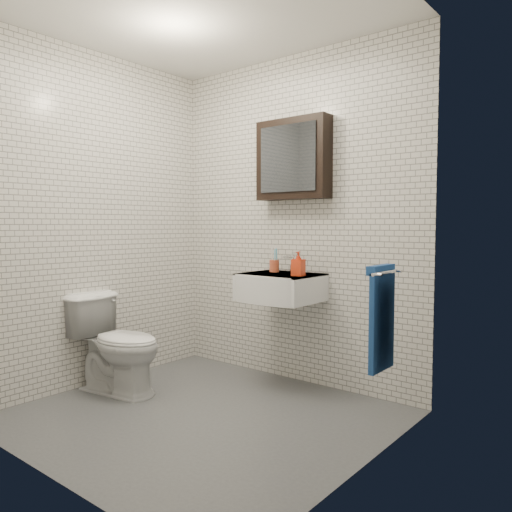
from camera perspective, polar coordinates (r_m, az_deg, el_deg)
name	(u,v)px	position (r m, az deg, el deg)	size (l,w,h in m)	color
ground	(202,415)	(3.33, -6.23, -17.66)	(2.20, 2.00, 0.01)	#494C51
room_shell	(200,183)	(3.11, -6.41, 8.31)	(2.22, 2.02, 2.51)	silver
washbasin	(277,287)	(3.65, 2.46, -3.54)	(0.55, 0.50, 0.20)	white
faucet	(293,263)	(3.79, 4.23, -0.83)	(0.06, 0.20, 0.15)	silver
mirror_cabinet	(293,159)	(3.81, 4.26, 10.97)	(0.60, 0.15, 0.60)	black
towel_rail	(382,314)	(2.82, 14.19, -6.39)	(0.09, 0.30, 0.58)	silver
toothbrush_cup	(274,265)	(3.81, 2.10, -1.07)	(0.09, 0.09, 0.20)	#CA5332
soap_bottle	(298,264)	(3.51, 4.86, -0.88)	(0.08, 0.08, 0.17)	orange
toilet	(118,343)	(3.78, -15.54, -9.60)	(0.40, 0.70, 0.71)	white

